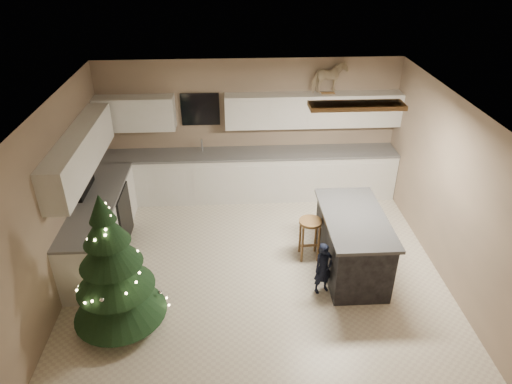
% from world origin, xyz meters
% --- Properties ---
extents(ground_plane, '(5.50, 5.50, 0.00)m').
position_xyz_m(ground_plane, '(0.00, 0.00, 0.00)').
color(ground_plane, beige).
extents(room_shell, '(5.52, 5.02, 2.61)m').
position_xyz_m(room_shell, '(0.02, 0.00, 1.75)').
color(room_shell, tan).
rests_on(room_shell, ground_plane).
extents(cabinetry, '(5.50, 3.20, 2.00)m').
position_xyz_m(cabinetry, '(-0.91, 1.65, 0.76)').
color(cabinetry, white).
rests_on(cabinetry, ground_plane).
extents(island, '(0.90, 1.70, 0.95)m').
position_xyz_m(island, '(1.41, -0.09, 0.48)').
color(island, black).
rests_on(island, ground_plane).
extents(bar_stool, '(0.36, 0.36, 0.68)m').
position_xyz_m(bar_stool, '(0.83, 0.24, 0.51)').
color(bar_stool, brown).
rests_on(bar_stool, ground_plane).
extents(christmas_tree, '(1.23, 1.19, 1.97)m').
position_xyz_m(christmas_tree, '(-1.85, -1.02, 0.81)').
color(christmas_tree, '#3F2816').
rests_on(christmas_tree, ground_plane).
extents(toddler, '(0.35, 0.29, 0.81)m').
position_xyz_m(toddler, '(0.90, -0.56, 0.40)').
color(toddler, black).
rests_on(toddler, ground_plane).
extents(rocking_horse, '(0.68, 0.50, 0.55)m').
position_xyz_m(rocking_horse, '(1.39, 2.33, 2.28)').
color(rocking_horse, brown).
rests_on(rocking_horse, cabinetry).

